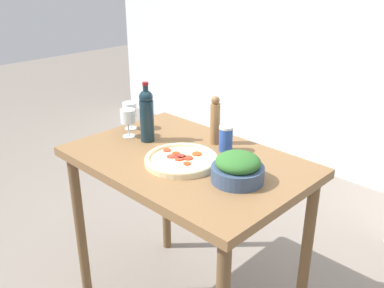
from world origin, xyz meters
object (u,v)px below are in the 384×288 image
at_px(wine_glass_far, 130,110).
at_px(salt_canister, 226,139).
at_px(wine_bottle, 147,114).
at_px(pepper_mill, 215,121).
at_px(salad_bowl, 238,168).
at_px(homemade_pizza, 182,160).
at_px(wine_glass_near, 128,118).

relative_size(wine_glass_far, salt_canister, 1.17).
bearing_deg(wine_bottle, pepper_mill, 37.90).
bearing_deg(wine_bottle, salad_bowl, -2.32).
bearing_deg(homemade_pizza, wine_bottle, 168.08).
height_order(wine_bottle, salad_bowl, wine_bottle).
xyz_separation_m(wine_bottle, wine_glass_near, (-0.12, -0.03, -0.04)).
bearing_deg(wine_glass_near, salt_canister, 23.55).
distance_m(wine_bottle, pepper_mill, 0.36).
bearing_deg(pepper_mill, salad_bowl, -35.25).
height_order(wine_bottle, pepper_mill, wine_bottle).
relative_size(wine_bottle, wine_glass_far, 2.07).
relative_size(wine_glass_near, salt_canister, 1.17).
xyz_separation_m(salad_bowl, homemade_pizza, (-0.30, -0.04, -0.04)).
bearing_deg(salt_canister, homemade_pizza, -102.58).
bearing_deg(pepper_mill, wine_bottle, -142.10).
relative_size(salad_bowl, homemade_pizza, 0.66).
distance_m(wine_glass_far, salt_canister, 0.61).
distance_m(salad_bowl, homemade_pizza, 0.31).
bearing_deg(wine_glass_near, homemade_pizza, -4.58).
height_order(wine_glass_far, salt_canister, wine_glass_far).
relative_size(pepper_mill, salad_bowl, 1.11).
xyz_separation_m(pepper_mill, salt_canister, (0.10, -0.03, -0.06)).
bearing_deg(homemade_pizza, salt_canister, 77.42).
height_order(pepper_mill, salt_canister, pepper_mill).
bearing_deg(wine_bottle, wine_glass_far, 166.72).
xyz_separation_m(wine_glass_near, salt_canister, (0.50, 0.22, -0.04)).
bearing_deg(salt_canister, wine_glass_far, -166.94).
relative_size(wine_bottle, wine_glass_near, 2.07).
height_order(wine_glass_far, salad_bowl, wine_glass_far).
distance_m(wine_glass_near, pepper_mill, 0.47).
height_order(wine_glass_far, pepper_mill, pepper_mill).
distance_m(wine_bottle, wine_glass_far, 0.21).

